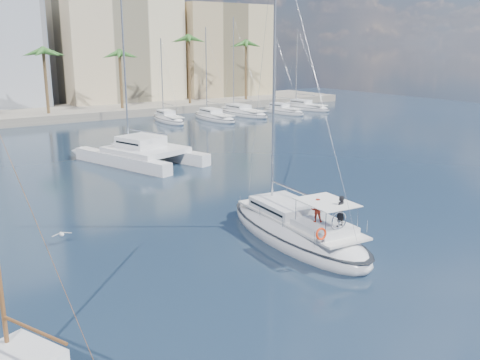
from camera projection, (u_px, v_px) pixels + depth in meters
ground at (241, 257)px, 28.20m from camera, size 160.00×160.00×0.00m
building_beige at (116, 49)px, 93.60m from camera, size 20.00×14.00×20.00m
building_tan_right at (219, 54)px, 103.28m from camera, size 18.00×12.00×18.00m
palm_right at (214, 47)px, 89.79m from camera, size 3.60×3.60×12.30m
main_sloop at (296, 230)px, 30.61m from camera, size 5.05×12.57×18.19m
catamaran at (142, 150)px, 50.31m from camera, size 9.31×13.40×17.72m
seagull at (62, 234)px, 29.82m from camera, size 1.11×0.48×0.21m
moored_yacht_a at (169, 122)px, 76.66m from camera, size 3.37×9.52×11.90m
moored_yacht_b at (214, 120)px, 78.65m from camera, size 3.32×10.83×13.72m
moored_yacht_c at (243, 115)px, 83.83m from camera, size 3.98×12.33×15.54m
moored_yacht_d at (283, 114)px, 85.82m from camera, size 3.52×9.55×11.90m
moored_yacht_e at (305, 110)px, 91.00m from camera, size 4.61×11.11×13.72m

